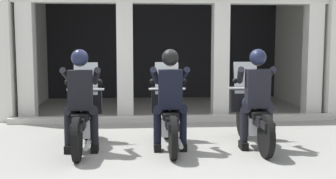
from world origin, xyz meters
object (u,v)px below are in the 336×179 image
at_px(motorcycle_center, 169,116).
at_px(police_officer_center, 170,91).
at_px(motorcycle_left, 84,117).
at_px(police_officer_right, 257,90).
at_px(motorcycle_right, 252,115).
at_px(police_officer_left, 81,92).

height_order(motorcycle_center, police_officer_center, police_officer_center).
bearing_deg(motorcycle_left, police_officer_center, -4.72).
height_order(motorcycle_left, police_officer_right, police_officer_right).
bearing_deg(police_officer_center, motorcycle_center, 91.86).
xyz_separation_m(motorcycle_left, police_officer_right, (2.73, -0.28, 0.44)).
bearing_deg(police_officer_center, motorcycle_right, 13.88).
distance_m(motorcycle_left, motorcycle_center, 1.37).
xyz_separation_m(police_officer_center, motorcycle_right, (1.37, 0.28, -0.44)).
relative_size(motorcycle_right, police_officer_right, 1.29).
relative_size(motorcycle_center, police_officer_center, 1.29).
xyz_separation_m(police_officer_left, police_officer_center, (1.37, 0.00, 0.00)).
bearing_deg(motorcycle_right, motorcycle_left, -173.21).
xyz_separation_m(police_officer_left, police_officer_right, (2.73, 0.00, 0.00)).
bearing_deg(police_officer_left, motorcycle_left, 96.70).
xyz_separation_m(motorcycle_left, motorcycle_center, (1.37, 0.00, 0.00)).
bearing_deg(police_officer_left, motorcycle_center, 18.72).
relative_size(motorcycle_left, police_officer_center, 1.29).
xyz_separation_m(police_officer_center, police_officer_right, (1.37, 0.00, 0.00)).
relative_size(police_officer_left, police_officer_right, 1.00).
height_order(police_officer_center, motorcycle_right, police_officer_center).
height_order(motorcycle_left, motorcycle_right, same).
distance_m(motorcycle_left, motorcycle_right, 2.73).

